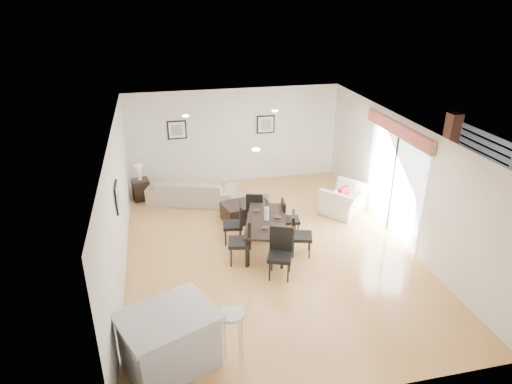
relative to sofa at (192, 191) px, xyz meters
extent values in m
plane|color=tan|center=(1.39, -2.77, -0.33)|extent=(8.00, 8.00, 0.00)
cube|color=silver|center=(1.39, 1.23, 1.02)|extent=(6.00, 0.04, 2.70)
cube|color=silver|center=(1.39, -6.77, 1.02)|extent=(6.00, 0.04, 2.70)
cube|color=silver|center=(-1.61, -2.77, 1.02)|extent=(0.04, 8.00, 2.70)
cube|color=silver|center=(4.39, -2.77, 1.02)|extent=(0.04, 8.00, 2.70)
cube|color=white|center=(1.39, -2.77, 2.37)|extent=(6.00, 8.00, 0.02)
imported|color=#A49B85|center=(0.00, 0.00, 0.00)|extent=(2.42, 1.60, 0.66)
imported|color=#F1E5D0|center=(3.70, -1.46, 0.03)|extent=(1.45, 1.44, 0.71)
imported|color=#355323|center=(7.11, -1.52, -0.02)|extent=(0.42, 0.42, 0.62)
cube|color=black|center=(1.36, -2.69, 0.33)|extent=(1.27, 1.83, 0.06)
cylinder|color=black|center=(0.80, -3.33, -0.01)|extent=(0.06, 0.06, 0.64)
cylinder|color=black|center=(1.24, -1.84, -0.01)|extent=(0.06, 0.06, 0.64)
cylinder|color=black|center=(1.48, -3.53, -0.01)|extent=(0.06, 0.06, 0.64)
cylinder|color=black|center=(1.93, -2.05, -0.01)|extent=(0.06, 0.06, 0.64)
cube|color=black|center=(0.70, -3.10, 0.13)|extent=(0.54, 0.54, 0.08)
cube|color=black|center=(0.90, -3.14, 0.42)|extent=(0.14, 0.46, 0.55)
cylinder|color=black|center=(0.56, -2.89, -0.12)|extent=(0.04, 0.04, 0.42)
cylinder|color=black|center=(0.91, -2.96, -0.12)|extent=(0.04, 0.04, 0.42)
cylinder|color=black|center=(0.49, -3.25, -0.12)|extent=(0.04, 0.04, 0.42)
cylinder|color=black|center=(0.84, -3.31, -0.12)|extent=(0.04, 0.04, 0.42)
cube|color=black|center=(0.70, -2.28, 0.09)|extent=(0.47, 0.47, 0.07)
cube|color=black|center=(0.88, -2.30, 0.36)|extent=(0.11, 0.42, 0.50)
cylinder|color=black|center=(0.56, -2.09, -0.14)|extent=(0.03, 0.03, 0.38)
cylinder|color=black|center=(0.88, -2.13, -0.14)|extent=(0.03, 0.03, 0.38)
cylinder|color=black|center=(0.51, -2.42, -0.14)|extent=(0.03, 0.03, 0.38)
cylinder|color=black|center=(0.84, -2.46, -0.14)|extent=(0.03, 0.03, 0.38)
cube|color=black|center=(2.03, -3.10, 0.10)|extent=(0.54, 0.54, 0.08)
cube|color=black|center=(1.85, -3.05, 0.38)|extent=(0.18, 0.43, 0.52)
cylinder|color=black|center=(2.14, -3.32, -0.13)|extent=(0.03, 0.03, 0.40)
cylinder|color=black|center=(1.81, -3.22, -0.13)|extent=(0.03, 0.03, 0.40)
cylinder|color=black|center=(2.24, -2.99, -0.13)|extent=(0.03, 0.03, 0.40)
cylinder|color=black|center=(1.91, -2.89, -0.13)|extent=(0.03, 0.03, 0.40)
cube|color=black|center=(2.03, -2.28, 0.07)|extent=(0.44, 0.44, 0.07)
cube|color=black|center=(1.86, -2.25, 0.32)|extent=(0.10, 0.40, 0.47)
cylinder|color=black|center=(2.16, -2.45, -0.15)|extent=(0.03, 0.03, 0.36)
cylinder|color=black|center=(1.85, -2.41, -0.15)|extent=(0.03, 0.03, 0.36)
cylinder|color=black|center=(2.20, -2.14, -0.15)|extent=(0.03, 0.03, 0.36)
cylinder|color=black|center=(1.89, -2.10, -0.15)|extent=(0.03, 0.03, 0.36)
cube|color=black|center=(1.36, -3.80, 0.13)|extent=(0.59, 0.59, 0.08)
cube|color=black|center=(1.43, -3.61, 0.41)|extent=(0.45, 0.22, 0.54)
cylinder|color=black|center=(1.13, -3.90, -0.12)|extent=(0.04, 0.04, 0.42)
cylinder|color=black|center=(1.26, -3.56, -0.12)|extent=(0.04, 0.04, 0.42)
cylinder|color=black|center=(1.46, -4.03, -0.12)|extent=(0.04, 0.04, 0.42)
cylinder|color=black|center=(1.59, -3.69, -0.12)|extent=(0.04, 0.04, 0.42)
cube|color=black|center=(1.36, -1.58, 0.06)|extent=(0.49, 0.49, 0.07)
cube|color=black|center=(1.31, -1.75, 0.31)|extent=(0.39, 0.17, 0.47)
cylinder|color=black|center=(1.56, -1.49, -0.15)|extent=(0.03, 0.03, 0.36)
cylinder|color=black|center=(1.46, -1.78, -0.15)|extent=(0.03, 0.03, 0.36)
cylinder|color=black|center=(1.26, -1.39, -0.15)|extent=(0.03, 0.03, 0.36)
cylinder|color=black|center=(1.17, -1.68, -0.15)|extent=(0.03, 0.03, 0.36)
cylinder|color=white|center=(1.36, -2.69, 0.51)|extent=(0.10, 0.10, 0.30)
cylinder|color=#332016|center=(1.62, -2.69, 0.37)|extent=(0.29, 0.29, 0.01)
cylinder|color=black|center=(1.62, -2.69, 0.39)|extent=(0.15, 0.15, 0.04)
cylinder|color=#332016|center=(1.24, -2.29, 0.37)|extent=(0.29, 0.29, 0.01)
cylinder|color=black|center=(1.24, -2.29, 0.39)|extent=(0.15, 0.15, 0.04)
cylinder|color=#332016|center=(1.24, -3.09, 0.37)|extent=(0.29, 0.29, 0.01)
cylinder|color=black|center=(1.24, -3.09, 0.39)|extent=(0.15, 0.15, 0.04)
cube|color=black|center=(1.20, -1.26, -0.11)|extent=(1.23, 0.90, 0.44)
cube|color=black|center=(-1.30, 0.49, -0.05)|extent=(0.49, 0.49, 0.56)
cylinder|color=white|center=(-1.30, 0.49, 0.32)|extent=(0.10, 0.10, 0.18)
cone|color=beige|center=(-1.30, 0.49, 0.53)|extent=(0.22, 0.22, 0.24)
cube|color=#A7151F|center=(3.60, -1.56, 0.25)|extent=(0.35, 0.29, 0.35)
cube|color=#BBBBBD|center=(-0.84, -5.68, 0.11)|extent=(1.51, 1.35, 0.88)
cube|color=silver|center=(-0.84, -5.68, 0.58)|extent=(1.65, 1.49, 0.06)
cylinder|color=white|center=(0.09, -5.68, 0.45)|extent=(0.37, 0.37, 0.05)
cylinder|color=silver|center=(0.22, -5.55, 0.06)|extent=(0.03, 0.03, 0.78)
cylinder|color=silver|center=(-0.03, -5.55, 0.06)|extent=(0.03, 0.03, 0.78)
cylinder|color=silver|center=(-0.03, -5.80, 0.06)|extent=(0.03, 0.03, 0.78)
cylinder|color=silver|center=(0.22, -5.80, 0.06)|extent=(0.03, 0.03, 0.78)
cube|color=black|center=(-0.21, 1.20, 1.32)|extent=(0.52, 0.03, 0.52)
cube|color=white|center=(-0.21, 1.20, 1.32)|extent=(0.44, 0.04, 0.44)
cube|color=#5E5E59|center=(-0.21, 1.20, 1.32)|extent=(0.30, 0.04, 0.30)
cube|color=black|center=(2.29, 1.20, 1.32)|extent=(0.52, 0.03, 0.52)
cube|color=white|center=(2.29, 1.20, 1.32)|extent=(0.44, 0.04, 0.44)
cube|color=#5E5E59|center=(2.29, 1.20, 1.32)|extent=(0.30, 0.04, 0.30)
cube|color=black|center=(-1.58, -2.97, 1.32)|extent=(0.03, 0.52, 0.52)
cube|color=white|center=(-1.58, -2.97, 1.32)|extent=(0.04, 0.44, 0.44)
cube|color=#5E5E59|center=(-1.58, -2.97, 1.32)|extent=(0.04, 0.30, 0.30)
cube|color=white|center=(4.37, -2.47, 0.80)|extent=(0.02, 2.40, 2.25)
cube|color=black|center=(4.35, -2.47, 0.80)|extent=(0.03, 0.05, 2.25)
cube|color=black|center=(4.35, -2.47, 1.94)|extent=(0.03, 2.50, 0.05)
cube|color=maroon|center=(4.31, -2.47, 2.10)|extent=(0.10, 2.70, 0.28)
plane|color=gray|center=(6.39, -2.47, -0.33)|extent=(6.00, 6.00, 0.00)
cube|color=brown|center=(7.44, -0.07, 0.67)|extent=(0.35, 0.35, 2.00)
camera|label=1|loc=(-0.74, -11.04, 4.89)|focal=32.00mm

